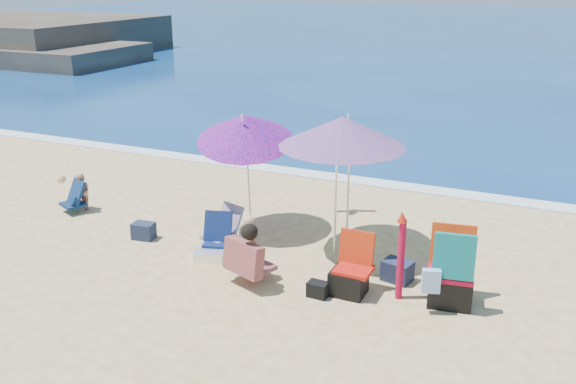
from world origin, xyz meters
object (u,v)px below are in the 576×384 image
at_px(umbrella_turquoise, 342,132).
at_px(camp_chair_left, 350,276).
at_px(person_center, 249,251).
at_px(chair_navy, 214,245).
at_px(camp_chair_right, 450,277).
at_px(furled_umbrella, 401,251).
at_px(umbrella_striped, 351,137).
at_px(chair_rainbow, 224,235).
at_px(umbrella_blue, 245,128).
at_px(person_left, 79,193).

height_order(umbrella_turquoise, camp_chair_left, umbrella_turquoise).
xyz_separation_m(umbrella_turquoise, person_center, (-0.86, -1.52, -1.52)).
height_order(umbrella_turquoise, person_center, umbrella_turquoise).
bearing_deg(chair_navy, camp_chair_right, -0.75).
distance_m(umbrella_turquoise, furled_umbrella, 2.14).
relative_size(umbrella_striped, camp_chair_right, 1.87).
bearing_deg(furled_umbrella, chair_rainbow, 169.14).
distance_m(umbrella_turquoise, umbrella_striped, 0.44).
xyz_separation_m(chair_rainbow, camp_chair_right, (3.80, -0.47, 0.23)).
bearing_deg(camp_chair_right, furled_umbrella, -169.15).
height_order(umbrella_blue, person_center, umbrella_blue).
xyz_separation_m(chair_rainbow, camp_chair_left, (2.46, -0.73, 0.09)).
bearing_deg(umbrella_blue, camp_chair_left, -30.51).
xyz_separation_m(umbrella_blue, furled_umbrella, (3.04, -1.27, -1.14)).
xyz_separation_m(furled_umbrella, chair_navy, (-3.07, 0.18, -0.55)).
bearing_deg(umbrella_blue, person_left, -173.27).
height_order(camp_chair_right, person_left, camp_chair_right).
distance_m(person_center, person_left, 4.47).
xyz_separation_m(umbrella_striped, umbrella_blue, (-1.77, -0.26, 0.04)).
bearing_deg(umbrella_turquoise, person_center, -119.40).
bearing_deg(furled_umbrella, person_left, 172.29).
bearing_deg(person_center, furled_umbrella, 10.51).
distance_m(umbrella_blue, chair_rainbow, 1.82).
relative_size(camp_chair_right, person_center, 1.13).
xyz_separation_m(umbrella_blue, person_left, (-3.38, -0.40, -1.50)).
bearing_deg(person_center, person_left, 163.52).
distance_m(umbrella_turquoise, person_left, 5.41).
bearing_deg(person_left, furled_umbrella, -7.71).
bearing_deg(camp_chair_left, umbrella_striped, 110.16).
bearing_deg(umbrella_blue, chair_navy, -91.32).
xyz_separation_m(umbrella_striped, person_center, (-0.86, -1.92, -1.34)).
distance_m(umbrella_turquoise, chair_rainbow, 2.66).
bearing_deg(person_center, chair_rainbow, 134.89).
xyz_separation_m(camp_chair_left, camp_chair_right, (1.34, 0.26, 0.14)).
bearing_deg(chair_navy, person_left, 168.32).
distance_m(umbrella_striped, umbrella_blue, 1.79).
relative_size(furled_umbrella, camp_chair_right, 1.17).
bearing_deg(furled_umbrella, camp_chair_right, 10.85).
bearing_deg(umbrella_striped, camp_chair_left, -69.84).
distance_m(umbrella_turquoise, umbrella_blue, 1.77).
relative_size(umbrella_blue, person_left, 2.89).
height_order(furled_umbrella, camp_chair_right, furled_umbrella).
distance_m(umbrella_blue, chair_navy, 2.01).
xyz_separation_m(umbrella_striped, camp_chair_left, (0.61, -1.66, -1.56)).
xyz_separation_m(camp_chair_right, person_left, (-7.09, 0.74, -0.04)).
bearing_deg(umbrella_striped, chair_rainbow, -153.49).
bearing_deg(person_center, umbrella_turquoise, 60.60).
bearing_deg(camp_chair_left, furled_umbrella, 11.00).
height_order(chair_navy, person_left, person_left).
xyz_separation_m(umbrella_turquoise, chair_navy, (-1.79, -0.95, -1.83)).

